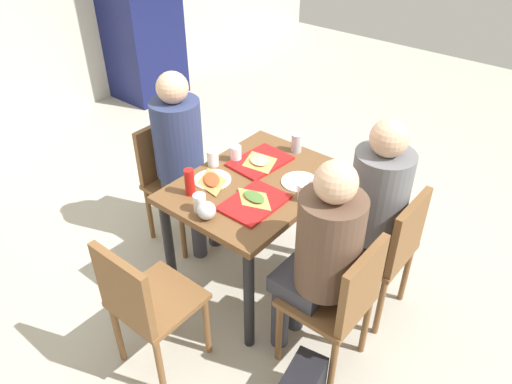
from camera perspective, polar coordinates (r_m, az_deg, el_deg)
name	(u,v)px	position (r m, az deg, el deg)	size (l,w,h in m)	color
ground_plane	(256,277)	(3.35, 0.00, -9.83)	(10.00, 10.00, 0.02)	#B2AD9E
main_table	(256,198)	(2.92, 0.00, -0.67)	(1.02, 0.75, 0.77)	brown
chair_near_left	(341,299)	(2.55, 9.89, -12.18)	(0.40, 0.40, 0.86)	brown
chair_near_right	(388,247)	(2.89, 15.09, -6.17)	(0.40, 0.40, 0.86)	brown
chair_far_side	(171,174)	(3.45, -9.83, 2.11)	(0.40, 0.40, 0.86)	brown
chair_left_end	(144,301)	(2.56, -12.97, -12.33)	(0.40, 0.40, 0.86)	brown
person_in_red	(321,250)	(2.42, 7.63, -6.77)	(0.32, 0.42, 1.27)	#383842
person_in_brown_jacket	(371,203)	(2.78, 13.29, -1.20)	(0.32, 0.42, 1.27)	#383842
person_far_side	(182,149)	(3.23, -8.57, 4.93)	(0.32, 0.42, 1.27)	#383842
tray_red_near	(254,203)	(2.67, -0.22, -1.24)	(0.36, 0.26, 0.02)	red
tray_red_far	(260,161)	(3.03, 0.47, 3.59)	(0.36, 0.26, 0.02)	red
paper_plate_center	(212,180)	(2.88, -5.11, 1.45)	(0.22, 0.22, 0.01)	white
paper_plate_near_edge	(300,182)	(2.86, 5.14, 1.19)	(0.22, 0.22, 0.01)	white
pizza_slice_a	(254,198)	(2.68, -0.21, -0.65)	(0.16, 0.22, 0.02)	tan
pizza_slice_b	(260,161)	(3.00, 0.45, 3.66)	(0.25, 0.26, 0.02)	tan
pizza_slice_c	(212,180)	(2.85, -5.17, 1.37)	(0.23, 0.25, 0.02)	#C68C47
plastic_cup_a	(213,158)	(2.99, -5.05, 3.98)	(0.07, 0.07, 0.10)	white
plastic_cup_b	(304,192)	(2.69, 5.61, -0.02)	(0.07, 0.07, 0.10)	white
plastic_cup_c	(200,203)	(2.62, -6.58, -1.26)	(0.07, 0.07, 0.10)	white
plastic_cup_d	(236,154)	(3.03, -2.37, 4.50)	(0.07, 0.07, 0.10)	white
soda_can	(297,143)	(3.13, 4.74, 5.73)	(0.07, 0.07, 0.12)	#B7BCC6
condiment_bottle	(190,182)	(2.73, -7.74, 1.16)	(0.06, 0.06, 0.16)	red
foil_bundle	(207,210)	(2.56, -5.78, -2.16)	(0.10, 0.10, 0.10)	silver
drink_fridge	(140,10)	(5.69, -13.38, 19.94)	(0.70, 0.60, 1.90)	#14194C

